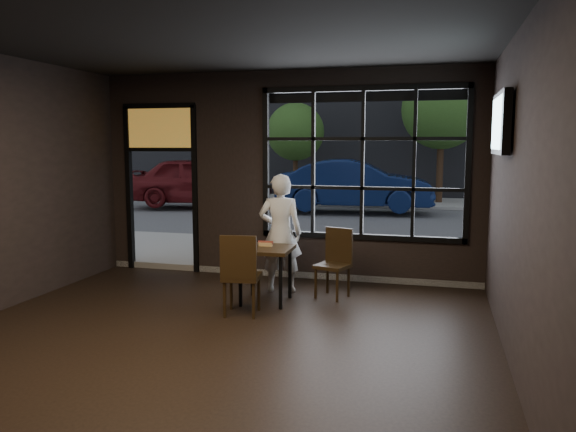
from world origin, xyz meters
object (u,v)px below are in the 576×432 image
(navy_car, at_px, (355,185))
(man, at_px, (280,233))
(cafe_table, at_px, (266,275))
(chair_near, at_px, (242,274))

(navy_car, bearing_deg, man, 176.15)
(cafe_table, xyz_separation_m, navy_car, (-0.24, 9.83, 0.49))
(cafe_table, distance_m, navy_car, 9.84)
(cafe_table, xyz_separation_m, man, (0.03, 0.60, 0.47))
(chair_near, height_order, navy_car, navy_car)
(man, xyz_separation_m, navy_car, (-0.28, 9.23, 0.02))
(man, height_order, navy_car, man)
(man, relative_size, navy_car, 0.36)
(chair_near, distance_m, navy_car, 10.42)
(man, distance_m, navy_car, 9.24)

